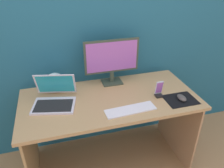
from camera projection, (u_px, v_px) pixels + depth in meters
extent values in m
plane|color=#AF8154|center=(110.00, 162.00, 2.19)|extent=(8.00, 8.00, 0.00)
cube|color=#215E7B|center=(97.00, 24.00, 1.93)|extent=(6.00, 0.04, 2.50)
cube|color=tan|center=(110.00, 99.00, 1.82)|extent=(1.44, 0.69, 0.03)
cube|color=tan|center=(31.00, 149.00, 1.85)|extent=(0.02, 0.65, 0.72)
cube|color=tan|center=(177.00, 121.00, 2.17)|extent=(0.02, 0.65, 0.72)
cube|color=#384336|center=(112.00, 82.00, 2.04)|extent=(0.18, 0.14, 0.01)
cylinder|color=#384336|center=(112.00, 77.00, 2.01)|extent=(0.04, 0.04, 0.10)
cube|color=#384336|center=(112.00, 56.00, 1.92)|extent=(0.49, 0.02, 0.30)
cube|color=#A559BF|center=(112.00, 57.00, 1.91)|extent=(0.45, 0.00, 0.26)
cube|color=silver|center=(54.00, 106.00, 1.70)|extent=(0.36, 0.29, 0.02)
cube|color=black|center=(54.00, 106.00, 1.69)|extent=(0.31, 0.23, 0.00)
cube|color=silver|center=(56.00, 84.00, 1.78)|extent=(0.33, 0.15, 0.20)
cube|color=#26A5BF|center=(55.00, 84.00, 1.78)|extent=(0.30, 0.13, 0.18)
sphere|color=silver|center=(55.00, 82.00, 1.88)|extent=(0.17, 0.17, 0.17)
cube|color=white|center=(131.00, 110.00, 1.66)|extent=(0.39, 0.13, 0.01)
cube|color=black|center=(180.00, 100.00, 1.79)|extent=(0.25, 0.20, 0.00)
ellipsoid|color=#4E4644|center=(182.00, 98.00, 1.78)|extent=(0.06, 0.10, 0.04)
cube|color=black|center=(159.00, 95.00, 1.83)|extent=(0.06, 0.05, 0.02)
cube|color=silver|center=(159.00, 88.00, 1.80)|extent=(0.06, 0.03, 0.12)
cube|color=#A559BF|center=(159.00, 88.00, 1.80)|extent=(0.05, 0.02, 0.10)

